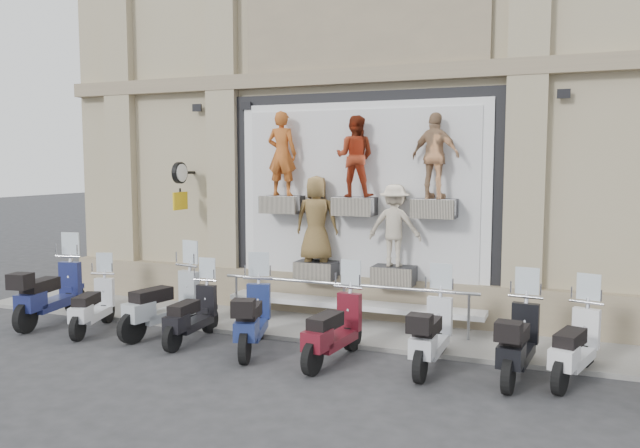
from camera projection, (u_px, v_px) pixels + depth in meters
The scene contains 15 objects.
ground at pixel (302, 363), 9.89m from camera, with size 90.00×90.00×0.00m, color #2D2D30.
sidewalk at pixel (346, 328), 11.82m from camera, with size 16.00×2.20×0.08m, color gray.
building at pixel (411, 50), 15.77m from camera, with size 14.00×8.60×12.00m, color tan, non-canonical shape.
shop_vitrine at pixel (359, 204), 12.19m from camera, with size 5.60×0.83×4.30m.
guard_rail at pixel (344, 307), 11.69m from camera, with size 5.06×0.10×0.93m, color #9EA0A5, non-canonical shape.
clock_sign_bracket at pixel (180, 180), 13.34m from camera, with size 0.10×0.80×1.02m.
scooter_a at pixel (50, 280), 12.29m from camera, with size 0.62×2.13×1.73m, color #161C4D, non-canonical shape.
scooter_b at pixel (93, 294), 11.67m from camera, with size 0.51×1.74×1.42m, color silver, non-canonical shape.
scooter_c at pixel (164, 289), 11.48m from camera, with size 0.60×2.07×1.68m, color #9BA3A8, non-canonical shape.
scooter_d at pixel (192, 302), 10.97m from camera, with size 0.51×1.76×1.43m, color black, non-canonical shape.
scooter_e at pixel (253, 304), 10.46m from camera, with size 0.57×1.96×1.59m, color navy, non-canonical shape.
scooter_f at pixel (334, 314), 9.84m from camera, with size 0.56×1.92×1.56m, color #560E19, non-canonical shape.
scooter_g at pixel (432, 319), 9.55m from camera, with size 0.55×1.90×1.54m, color silver, non-canonical shape.
scooter_h at pixel (519, 327), 9.09m from camera, with size 0.56×1.92×1.56m, color black, non-canonical shape.
scooter_i at pixel (576, 331), 8.97m from camera, with size 0.54×1.85×1.50m, color white, non-canonical shape.
Camera 1 is at (3.84, -8.83, 3.16)m, focal length 35.00 mm.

